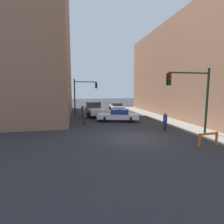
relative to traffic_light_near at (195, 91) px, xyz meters
name	(u,v)px	position (x,y,z in m)	size (l,w,h in m)	color
ground_plane	(135,138)	(-4.73, 0.23, -3.53)	(120.00, 120.00, 0.00)	#2D2D33
sidewalk_right	(206,133)	(1.47, 0.23, -3.47)	(2.40, 44.00, 0.12)	gray
building_corner_left	(14,35)	(-16.73, 14.23, 7.23)	(14.00, 20.00, 21.51)	#93664C
building_right	(212,70)	(8.67, 8.23, 2.72)	(12.00, 28.00, 12.50)	#93664C
traffic_light_near	(195,91)	(0.00, 0.00, 0.00)	(3.64, 0.35, 5.20)	black
traffic_light_far	(82,91)	(-8.03, 14.33, -0.13)	(3.44, 0.35, 5.20)	black
police_car	(119,115)	(-4.20, 7.42, -2.81)	(5.03, 3.16, 1.52)	white
white_truck	(94,109)	(-6.45, 12.38, -2.62)	(2.92, 5.54, 1.90)	silver
parked_car_near	(117,106)	(-1.84, 18.19, -2.86)	(2.29, 4.31, 1.31)	silver
pedestrian_crossing	(85,117)	(-8.15, 6.28, -2.67)	(0.51, 0.51, 1.66)	#382D23
pedestrian_corner	(83,111)	(-8.16, 10.97, -2.67)	(0.39, 0.39, 1.66)	#474C66
pedestrian_sidewalk	(165,121)	(-1.27, 2.03, -2.67)	(0.43, 0.43, 1.66)	black
barrier_mid	(208,137)	(-0.74, -2.56, -2.91)	(1.59, 0.34, 0.90)	orange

